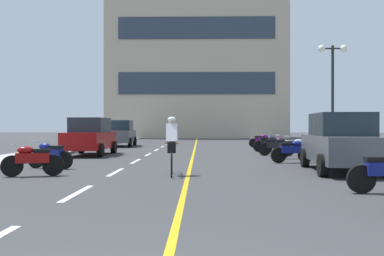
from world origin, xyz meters
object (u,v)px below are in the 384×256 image
Objects in this scene: motorcycle_2 at (32,160)px; motorcycle_10 at (262,140)px; cyclist_rider at (172,144)px; motorcycle_6 at (277,146)px; parked_car_mid at (90,136)px; parked_car_near at (341,142)px; motorcycle_8 at (269,143)px; parked_car_far at (120,133)px; motorcycle_3 at (50,154)px; motorcycle_4 at (292,151)px; street_lamp_mid at (333,74)px; motorcycle_9 at (269,142)px; motorcycle_7 at (277,144)px; motorcycle_5 at (295,148)px.

motorcycle_10 is (8.83, 16.09, 0.00)m from motorcycle_2.
motorcycle_6 is at bearing 60.42° from cyclist_rider.
motorcycle_10 is at bearing 61.24° from motorcycle_2.
parked_car_mid is at bearing -141.42° from motorcycle_10.
parked_car_near is 2.53× the size of motorcycle_8.
parked_car_near is 12.08m from parked_car_mid.
parked_car_near is 2.44× the size of cyclist_rider.
motorcycle_6 and motorcycle_8 have the same top height.
motorcycle_6 is (9.22, -9.10, -0.44)m from parked_car_far.
motorcycle_4 is (8.57, 2.33, 0.00)m from motorcycle_3.
parked_car_mid is 12.11m from motorcycle_10.
parked_car_mid is at bearing -175.64° from street_lamp_mid.
motorcycle_4 and motorcycle_6 have the same top height.
parked_car_mid is 10.35m from motorcycle_9.
motorcycle_7 is at bearing -82.63° from motorcycle_8.
motorcycle_4 is 1.02× the size of motorcycle_9.
motorcycle_2 is at bearing -151.66° from motorcycle_4.
cyclist_rider reaches higher than motorcycle_3.
street_lamp_mid reaches higher than motorcycle_8.
parked_car_mid is (-9.71, 7.18, 0.00)m from parked_car_near.
motorcycle_2 is at bearing -85.79° from parked_car_mid.
motorcycle_3 is 0.99× the size of motorcycle_5.
parked_car_far is at bearing 91.46° from parked_car_mid.
parked_car_far is 2.58× the size of motorcycle_9.
motorcycle_4 and motorcycle_9 have the same top height.
motorcycle_2 and motorcycle_7 have the same top height.
parked_car_far is at bearing 135.38° from motorcycle_6.
parked_car_mid is 2.52× the size of motorcycle_2.
motorcycle_8 is (0.23, 6.97, 0.00)m from motorcycle_4.
parked_car_near is 2.60× the size of motorcycle_9.
motorcycle_4 is 3.78m from motorcycle_6.
parked_car_mid reaches higher than motorcycle_2.
parked_car_mid is at bearing 93.03° from motorcycle_3.
motorcycle_2 is 0.98× the size of motorcycle_8.
motorcycle_3 is 1.01× the size of motorcycle_9.
motorcycle_5 is 4.92m from motorcycle_8.
motorcycle_6 is 9.05m from cyclist_rider.
motorcycle_5 is at bearing 36.47° from motorcycle_2.
street_lamp_mid reaches higher than motorcycle_10.
cyclist_rider reaches higher than motorcycle_5.
street_lamp_mid is 6.88m from motorcycle_4.
motorcycle_7 is 2.91m from motorcycle_9.
parked_car_mid is 2.49× the size of motorcycle_4.
motorcycle_7 is at bearing 92.63° from parked_car_near.
street_lamp_mid is 7.95m from motorcycle_10.
motorcycle_4 is at bearing 104.60° from parked_car_near.
motorcycle_3 is (-11.68, -7.33, -3.56)m from street_lamp_mid.
motorcycle_9 is (9.61, -4.43, -0.44)m from parked_car_far.
motorcycle_3 and motorcycle_4 have the same top height.
parked_car_mid is 8.80m from parked_car_far.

